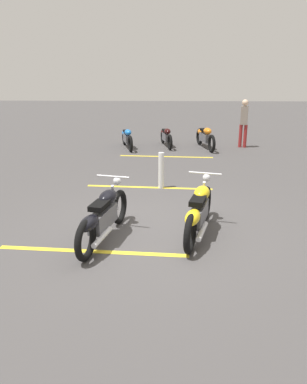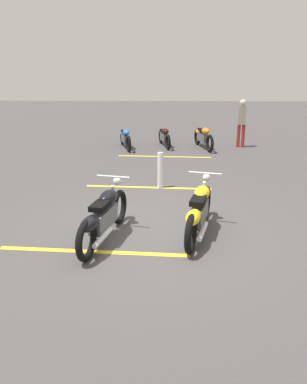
# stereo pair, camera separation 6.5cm
# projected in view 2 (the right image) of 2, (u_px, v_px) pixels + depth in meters

# --- Properties ---
(ground_plane) EXTENTS (60.00, 60.00, 0.00)m
(ground_plane) POSITION_uv_depth(u_px,v_px,m) (153.00, 230.00, 7.13)
(ground_plane) COLOR #474444
(motorcycle_bright_foreground) EXTENTS (2.18, 0.78, 1.04)m
(motorcycle_bright_foreground) POSITION_uv_depth(u_px,v_px,m) (199.00, 211.00, 6.78)
(motorcycle_bright_foreground) COLOR black
(motorcycle_bright_foreground) RESTS_ON ground
(motorcycle_dark_foreground) EXTENTS (2.20, 0.73, 1.04)m
(motorcycle_dark_foreground) POSITION_uv_depth(u_px,v_px,m) (103.00, 216.00, 6.54)
(motorcycle_dark_foreground) COLOR black
(motorcycle_dark_foreground) RESTS_ON ground
(motorcycle_row_far_left) EXTENTS (2.12, 0.57, 0.81)m
(motorcycle_row_far_left) POSITION_uv_depth(u_px,v_px,m) (203.00, 136.00, 14.39)
(motorcycle_row_far_left) COLOR black
(motorcycle_row_far_left) RESTS_ON ground
(motorcycle_row_left) EXTENTS (1.91, 0.50, 0.73)m
(motorcycle_row_left) POSITION_uv_depth(u_px,v_px,m) (164.00, 136.00, 14.73)
(motorcycle_row_left) COLOR black
(motorcycle_row_left) RESTS_ON ground
(motorcycle_row_center) EXTENTS (1.94, 0.62, 0.75)m
(motorcycle_row_center) POSITION_uv_depth(u_px,v_px,m) (125.00, 137.00, 14.39)
(motorcycle_row_center) COLOR black
(motorcycle_row_center) RESTS_ON ground
(bystander_near_row) EXTENTS (0.26, 0.30, 1.80)m
(bystander_near_row) POSITION_uv_depth(u_px,v_px,m) (242.00, 121.00, 14.38)
(bystander_near_row) COLOR maroon
(bystander_near_row) RESTS_ON ground
(bollard_post) EXTENTS (0.14, 0.14, 0.91)m
(bollard_post) POSITION_uv_depth(u_px,v_px,m) (160.00, 170.00, 9.53)
(bollard_post) COLOR white
(bollard_post) RESTS_ON ground
(parking_stripe_near) EXTENTS (0.33, 3.20, 0.01)m
(parking_stripe_near) POSITION_uv_depth(u_px,v_px,m) (93.00, 252.00, 6.29)
(parking_stripe_near) COLOR yellow
(parking_stripe_near) RESTS_ON ground
(parking_stripe_mid) EXTENTS (0.33, 3.20, 0.01)m
(parking_stripe_mid) POSITION_uv_depth(u_px,v_px,m) (148.00, 187.00, 9.69)
(parking_stripe_mid) COLOR yellow
(parking_stripe_mid) RESTS_ON ground
(parking_stripe_far) EXTENTS (0.33, 3.20, 0.01)m
(parking_stripe_far) POSITION_uv_depth(u_px,v_px,m) (165.00, 157.00, 13.09)
(parking_stripe_far) COLOR yellow
(parking_stripe_far) RESTS_ON ground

